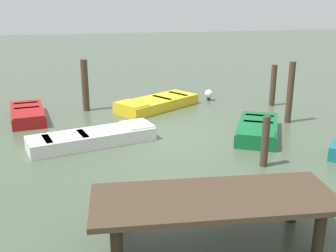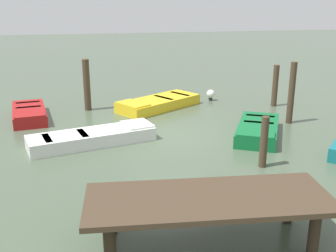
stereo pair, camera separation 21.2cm
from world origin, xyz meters
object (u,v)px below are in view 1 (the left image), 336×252
at_px(mooring_piling_far_left, 273,85).
at_px(mooring_piling_far_right, 265,142).
at_px(rowboat_green, 258,129).
at_px(mooring_piling_mid_right, 85,85).
at_px(rowboat_red, 27,114).
at_px(rowboat_yellow, 157,103).
at_px(dock_segment, 214,203).
at_px(mooring_piling_center, 290,93).
at_px(marker_buoy, 209,94).
at_px(rowboat_white, 93,137).

bearing_deg(mooring_piling_far_left, mooring_piling_far_right, 61.58).
bearing_deg(rowboat_green, mooring_piling_mid_right, -101.61).
xyz_separation_m(rowboat_red, mooring_piling_far_left, (-9.71, 0.10, 0.63)).
xyz_separation_m(rowboat_yellow, mooring_piling_far_right, (-1.63, 6.41, 0.48)).
distance_m(dock_segment, mooring_piling_center, 8.29).
bearing_deg(dock_segment, mooring_piling_far_left, -116.98).
height_order(rowboat_red, mooring_piling_far_right, mooring_piling_far_right).
height_order(rowboat_yellow, mooring_piling_center, mooring_piling_center).
height_order(mooring_piling_mid_right, mooring_piling_far_left, mooring_piling_mid_right).
distance_m(dock_segment, marker_buoy, 10.81).
bearing_deg(rowboat_red, rowboat_yellow, 87.40).
bearing_deg(rowboat_yellow, rowboat_white, 20.87).
height_order(dock_segment, rowboat_red, dock_segment).
bearing_deg(mooring_piling_far_left, marker_buoy, -31.52).
bearing_deg(mooring_piling_center, rowboat_red, -14.78).
relative_size(dock_segment, rowboat_yellow, 1.21).
xyz_separation_m(rowboat_green, mooring_piling_far_right, (0.90, 2.35, 0.48)).
distance_m(rowboat_green, mooring_piling_center, 2.22).
xyz_separation_m(dock_segment, mooring_piling_center, (-5.07, -6.55, 0.27)).
bearing_deg(mooring_piling_center, mooring_piling_mid_right, -24.83).
height_order(dock_segment, mooring_piling_far_right, mooring_piling_far_right).
bearing_deg(rowboat_white, mooring_piling_far_left, 8.30).
distance_m(dock_segment, mooring_piling_mid_right, 9.99).
relative_size(mooring_piling_mid_right, marker_buoy, 4.22).
bearing_deg(rowboat_yellow, mooring_piling_mid_right, -39.41).
distance_m(mooring_piling_mid_right, mooring_piling_far_left, 7.62).
xyz_separation_m(mooring_piling_far_right, mooring_piling_center, (-2.60, -3.48, 0.40)).
bearing_deg(mooring_piling_far_right, dock_segment, 51.23).
bearing_deg(dock_segment, mooring_piling_mid_right, -73.42).
bearing_deg(mooring_piling_center, rowboat_green, 33.65).
height_order(dock_segment, rowboat_white, dock_segment).
xyz_separation_m(dock_segment, rowboat_yellow, (-0.84, -9.48, -0.61)).
bearing_deg(rowboat_red, rowboat_white, 26.52).
relative_size(rowboat_red, mooring_piling_far_right, 2.10).
bearing_deg(marker_buoy, mooring_piling_far_left, 148.48).
xyz_separation_m(rowboat_yellow, marker_buoy, (-2.47, -0.79, 0.07)).
height_order(mooring_piling_mid_right, mooring_piling_center, mooring_piling_center).
relative_size(rowboat_yellow, rowboat_white, 0.93).
relative_size(dock_segment, rowboat_red, 1.54).
distance_m(rowboat_yellow, mooring_piling_center, 5.22).
xyz_separation_m(rowboat_red, rowboat_white, (-2.23, 3.19, -0.00)).
relative_size(rowboat_red, rowboat_white, 0.73).
relative_size(rowboat_green, mooring_piling_far_right, 2.25).
distance_m(mooring_piling_far_right, marker_buoy, 7.26).
height_order(rowboat_white, mooring_piling_center, mooring_piling_center).
relative_size(rowboat_yellow, mooring_piling_mid_right, 1.82).
bearing_deg(dock_segment, rowboat_white, -66.75).
bearing_deg(mooring_piling_mid_right, mooring_piling_far_right, 123.32).
xyz_separation_m(dock_segment, mooring_piling_mid_right, (1.95, -9.80, 0.19)).
distance_m(rowboat_yellow, mooring_piling_far_left, 4.84).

